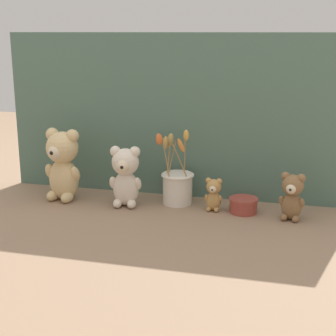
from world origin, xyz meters
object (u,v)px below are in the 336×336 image
object	(u,v)px
teddy_bear_medium	(125,175)
teddy_bear_large	(63,163)
teddy_bear_small	(292,196)
flower_vase	(177,184)
decorative_tin_tall	(243,205)
teddy_bear_tiny	(213,194)

from	to	relation	value
teddy_bear_medium	teddy_bear_large	bearing A→B (deg)	176.90
teddy_bear_small	flower_vase	world-z (taller)	flower_vase
teddy_bear_medium	flower_vase	world-z (taller)	flower_vase
flower_vase	decorative_tin_tall	bearing A→B (deg)	-8.79
teddy_bear_small	teddy_bear_tiny	size ratio (longest dim) A/B	1.36
teddy_bear_small	decorative_tin_tall	bearing A→B (deg)	169.51
teddy_bear_large	teddy_bear_small	size ratio (longest dim) A/B	1.67
teddy_bear_small	teddy_bear_medium	bearing A→B (deg)	-179.74
teddy_bear_small	flower_vase	distance (m)	0.44
teddy_bear_tiny	decorative_tin_tall	xyz separation A→B (m)	(0.11, 0.01, -0.04)
teddy_bear_large	decorative_tin_tall	bearing A→B (deg)	1.65
teddy_bear_large	decorative_tin_tall	distance (m)	0.72
flower_vase	teddy_bear_medium	bearing A→B (deg)	-157.78
flower_vase	decorative_tin_tall	size ratio (longest dim) A/B	2.71
decorative_tin_tall	teddy_bear_small	bearing A→B (deg)	-10.49
teddy_bear_large	teddy_bear_medium	xyz separation A→B (m)	(0.26, -0.01, -0.03)
teddy_bear_large	flower_vase	distance (m)	0.46
teddy_bear_large	teddy_bear_small	bearing A→B (deg)	-0.75
teddy_bear_small	decorative_tin_tall	size ratio (longest dim) A/B	1.60
teddy_bear_medium	flower_vase	distance (m)	0.20
teddy_bear_medium	teddy_bear_small	distance (m)	0.62
teddy_bear_medium	teddy_bear_tiny	xyz separation A→B (m)	(0.34, 0.03, -0.06)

